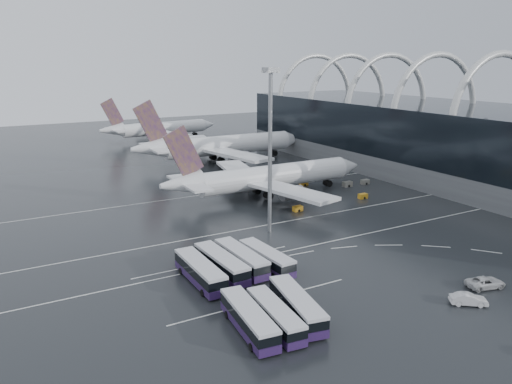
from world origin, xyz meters
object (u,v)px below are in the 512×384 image
bus_row_far_c (297,305)px  van_curve_a (485,282)px  bus_row_near_a (200,271)px  bus_row_far_a (249,319)px  bus_row_near_b (221,264)px  gse_cart_belly_c (298,209)px  bus_row_far_b (275,315)px  gse_cart_belly_a (363,196)px  gse_cart_belly_e (304,183)px  floodlight_mast (270,132)px  van_curve_c (468,299)px  gse_cart_belly_d (365,182)px  airliner_main (266,178)px  airliner_gate_c (158,129)px  bus_row_near_c (241,259)px  gse_cart_belly_b (347,184)px  bus_row_near_d (266,258)px  airliner_gate_b (220,146)px

bus_row_far_c → van_curve_a: bus_row_far_c is taller
bus_row_near_a → bus_row_far_a: size_ratio=1.04×
bus_row_near_a → bus_row_near_b: bus_row_near_a is taller
bus_row_far_a → gse_cart_belly_c: 51.71m
bus_row_far_b → van_curve_a: 33.34m
gse_cart_belly_a → gse_cart_belly_e: (-5.09, 17.68, -0.01)m
bus_row_far_b → floodlight_mast: floodlight_mast is taller
bus_row_far_a → bus_row_far_c: size_ratio=0.99×
van_curve_c → gse_cart_belly_e: (18.78, 66.39, -0.23)m
floodlight_mast → gse_cart_belly_d: 50.59m
bus_row_near_b → gse_cart_belly_c: (29.35, 22.17, -1.23)m
gse_cart_belly_c → gse_cart_belly_e: gse_cart_belly_e is taller
gse_cart_belly_e → airliner_main: bearing=-162.9°
airliner_main → airliner_gate_c: (6.45, 99.18, -0.17)m
bus_row_near_c → bus_row_far_c: (-0.99, -17.31, -0.03)m
gse_cart_belly_b → bus_row_near_d: bearing=-142.4°
gse_cart_belly_d → floodlight_mast: bearing=-154.3°
bus_row_near_d → floodlight_mast: (9.48, 14.80, 17.92)m
bus_row_far_c → gse_cart_belly_b: (50.60, 51.09, -1.07)m
airliner_main → gse_cart_belly_a: size_ratio=25.39×
bus_row_near_a → bus_row_far_c: bus_row_near_a is taller
gse_cart_belly_b → bus_row_near_a: bearing=-148.4°
bus_row_far_a → gse_cart_belly_e: size_ratio=6.05×
airliner_gate_b → bus_row_far_c: size_ratio=4.57×
bus_row_far_c → gse_cart_belly_c: bearing=-23.6°
airliner_main → gse_cart_belly_b: size_ratio=22.24×
airliner_gate_c → bus_row_near_c: bearing=-108.2°
airliner_gate_b → bus_row_near_c: airliner_gate_b is taller
airliner_gate_b → bus_row_near_c: (-34.45, -80.10, -3.49)m
gse_cart_belly_a → floodlight_mast: bearing=-163.5°
bus_row_near_d → gse_cart_belly_a: 48.14m
bus_row_near_a → bus_row_near_b: size_ratio=1.01×
van_curve_c → gse_cart_belly_c: (4.29, 47.85, -0.23)m
van_curve_a → gse_cart_belly_c: (-2.43, 45.52, -0.23)m
bus_row_near_c → gse_cart_belly_e: bearing=-46.1°
floodlight_mast → gse_cart_belly_e: size_ratio=14.46×
airliner_main → gse_cart_belly_c: 14.71m
bus_row_near_c → bus_row_far_a: size_ratio=1.01×
airliner_main → gse_cart_belly_b: airliner_main is taller
bus_row_near_d → van_curve_a: bearing=-135.0°
bus_row_near_b → gse_cart_belly_a: 54.10m
airliner_gate_b → gse_cart_belly_c: (-8.78, -58.27, -4.70)m
bus_row_far_b → gse_cart_belly_c: (30.42, 39.88, -1.05)m
airliner_main → gse_cart_belly_c: (-0.09, -14.12, -4.13)m
airliner_gate_c → bus_row_far_a: airliner_gate_c is taller
van_curve_c → airliner_gate_c: bearing=31.8°
bus_row_far_a → van_curve_c: 30.76m
bus_row_near_a → bus_row_far_b: bearing=-169.2°
bus_row_near_a → gse_cart_belly_d: bearing=-60.5°
bus_row_near_a → gse_cart_belly_e: size_ratio=6.29×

